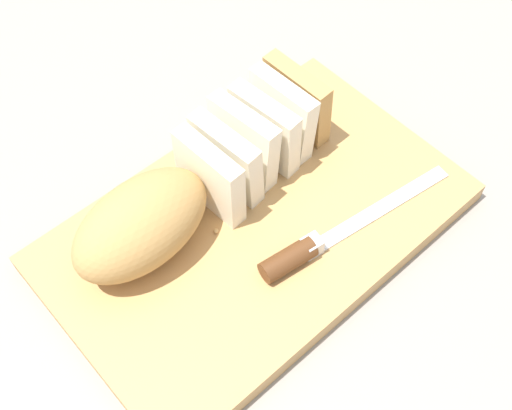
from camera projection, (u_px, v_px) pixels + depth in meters
name	position (u px, v px, depth m)	size (l,w,h in m)	color
ground_plane	(256.00, 233.00, 0.74)	(3.00, 3.00, 0.00)	gray
cutting_board	(256.00, 227.00, 0.73)	(0.45, 0.28, 0.03)	tan
bread_loaf	(193.00, 184.00, 0.69)	(0.33, 0.12, 0.09)	tan
bread_knife	(309.00, 248.00, 0.69)	(0.25, 0.05, 0.02)	silver
crumb_near_knife	(261.00, 173.00, 0.75)	(0.01, 0.01, 0.01)	tan
crumb_near_loaf	(230.00, 222.00, 0.71)	(0.01, 0.01, 0.01)	tan
crumb_stray_left	(216.00, 231.00, 0.71)	(0.01, 0.01, 0.01)	tan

